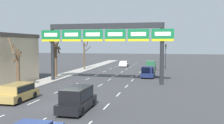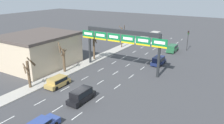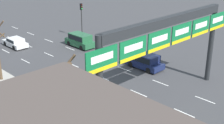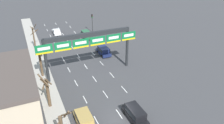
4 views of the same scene
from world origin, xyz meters
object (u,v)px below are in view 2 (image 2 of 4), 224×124
object	(u,v)px
tree_bare_closest	(122,36)
tree_bare_second	(94,46)
suv_green	(173,48)
car_white	(156,41)
tree_bare_furthest	(63,58)
tree_bare_third	(29,72)
sign_gantry	(121,39)
suv_navy	(158,60)
suv_gold	(58,81)
traffic_light_near_gantry	(188,37)
suv_black	(81,95)

from	to	relation	value
tree_bare_closest	tree_bare_second	bearing A→B (deg)	-91.13
tree_bare_closest	tree_bare_second	distance (m)	12.23
suv_green	tree_bare_closest	distance (m)	13.17
car_white	tree_bare_closest	distance (m)	11.16
tree_bare_furthest	tree_bare_third	bearing A→B (deg)	-87.56
sign_gantry	suv_navy	size ratio (longest dim) A/B	4.12
car_white	suv_gold	bearing A→B (deg)	-95.51
traffic_light_near_gantry	tree_bare_closest	bearing A→B (deg)	-158.97
tree_bare_second	suv_green	bearing A→B (deg)	49.64
suv_black	suv_green	bearing A→B (deg)	83.82
tree_bare_closest	suv_navy	bearing A→B (deg)	-31.94
suv_gold	suv_navy	world-z (taller)	suv_navy
suv_gold	sign_gantry	bearing A→B (deg)	67.70
car_white	suv_black	xyz separation A→B (m)	(2.94, -37.44, 0.32)
suv_navy	tree_bare_closest	bearing A→B (deg)	148.06
suv_navy	tree_bare_closest	size ratio (longest dim) A/B	0.71
sign_gantry	suv_green	xyz separation A→B (m)	(4.85, 17.58, -5.11)
suv_black	tree_bare_third	world-z (taller)	tree_bare_third
suv_navy	traffic_light_near_gantry	size ratio (longest dim) A/B	0.85
suv_navy	suv_gold	bearing A→B (deg)	-118.62
suv_gold	suv_green	xyz separation A→B (m)	(9.78, 29.59, 0.11)
suv_black	tree_bare_furthest	bearing A→B (deg)	143.97
suv_gold	tree_bare_furthest	distance (m)	6.59
tree_bare_third	traffic_light_near_gantry	bearing A→B (deg)	66.01
car_white	tree_bare_furthest	bearing A→B (deg)	-102.87
tree_bare_closest	sign_gantry	bearing A→B (deg)	-61.96
tree_bare_closest	tree_bare_furthest	xyz separation A→B (m)	(-0.62, -21.40, -0.34)
sign_gantry	suv_green	size ratio (longest dim) A/B	3.97
suv_black	tree_bare_third	xyz separation A→B (m)	(-9.52, -0.80, 1.73)
sign_gantry	tree_bare_third	world-z (taller)	sign_gantry
tree_bare_second	car_white	bearing A→B (deg)	72.77
car_white	traffic_light_near_gantry	xyz separation A→B (m)	(9.13, -2.94, 2.91)
suv_black	traffic_light_near_gantry	xyz separation A→B (m)	(6.19, 34.50, 2.59)
suv_navy	suv_green	bearing A→B (deg)	91.79
suv_gold	traffic_light_near_gantry	world-z (taller)	traffic_light_near_gantry
suv_gold	tree_bare_closest	size ratio (longest dim) A/B	0.69
car_white	tree_bare_furthest	xyz separation A→B (m)	(-6.92, -30.27, 2.12)
suv_black	tree_bare_second	xyz separation A→B (m)	(-9.48, 16.34, 2.14)
traffic_light_near_gantry	suv_navy	bearing A→B (deg)	-99.85
suv_black	tree_bare_furthest	size ratio (longest dim) A/B	0.80
suv_green	tree_bare_furthest	size ratio (longest dim) A/B	0.79
suv_gold	tree_bare_third	size ratio (longest dim) A/B	0.79
suv_green	suv_black	bearing A→B (deg)	-96.18
car_white	suv_green	bearing A→B (deg)	-43.06
car_white	suv_green	xyz separation A→B (m)	(6.35, -5.93, 0.30)
traffic_light_near_gantry	tree_bare_third	distance (m)	38.65
sign_gantry	car_white	bearing A→B (deg)	93.64
car_white	suv_green	size ratio (longest dim) A/B	0.92
suv_gold	suv_black	distance (m)	6.65
suv_gold	suv_green	bearing A→B (deg)	71.71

